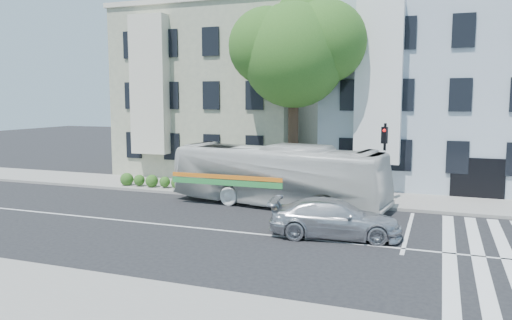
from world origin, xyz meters
The scene contains 10 objects.
ground centered at (0.00, 0.00, 0.00)m, with size 120.00×120.00×0.00m, color black.
sidewalk_far centered at (0.00, 8.00, 0.07)m, with size 80.00×4.00×0.15m, color gray.
sidewalk_near centered at (0.00, -8.00, 0.07)m, with size 80.00×4.00×0.15m, color gray.
building_left centered at (-7.00, 15.00, 5.50)m, with size 12.00×10.00×11.00m, color gray.
building_right centered at (7.00, 15.00, 5.50)m, with size 12.00×10.00×11.00m, color #A3B5C2.
street_tree centered at (0.06, 8.74, 7.83)m, with size 7.30×5.90×11.10m.
bus centered at (0.18, 5.20, 1.50)m, with size 10.79×2.52×3.00m, color silver.
sedan centered at (3.94, 0.66, 0.72)m, with size 4.93×2.00×1.43m, color silver.
hedge centered at (-5.38, 6.80, 0.50)m, with size 8.50×0.84×0.70m, color #2A5F1F, non-canonical shape.
traffic_signal centered at (4.99, 7.29, 2.60)m, with size 0.41×0.52×4.02m.
Camera 1 is at (7.57, -17.62, 5.21)m, focal length 35.00 mm.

